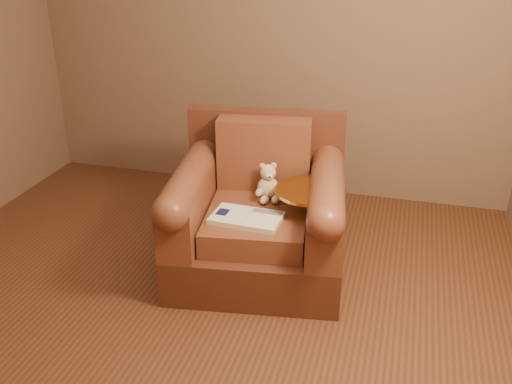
# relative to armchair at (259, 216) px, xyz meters

# --- Properties ---
(floor) EXTENTS (4.00, 4.00, 0.00)m
(floor) POSITION_rel_armchair_xyz_m (-0.27, -0.68, -0.37)
(floor) COLOR brown
(floor) RESTS_ON ground
(room) EXTENTS (4.02, 4.02, 2.71)m
(room) POSITION_rel_armchair_xyz_m (-0.27, -0.68, 1.34)
(room) COLOR #785D4A
(room) RESTS_ON ground
(armchair) EXTENTS (1.21, 1.16, 0.97)m
(armchair) POSITION_rel_armchair_xyz_m (0.00, 0.00, 0.00)
(armchair) COLOR #51291B
(armchair) RESTS_ON floor
(teddy_bear) EXTENTS (0.18, 0.21, 0.25)m
(teddy_bear) POSITION_rel_armchair_xyz_m (0.04, 0.10, 0.18)
(teddy_bear) COLOR beige
(teddy_bear) RESTS_ON armchair
(guidebook) EXTENTS (0.44, 0.28, 0.03)m
(guidebook) POSITION_rel_armchair_xyz_m (-0.01, -0.25, 0.10)
(guidebook) COLOR beige
(guidebook) RESTS_ON armchair
(side_table) EXTENTS (0.44, 0.44, 0.62)m
(side_table) POSITION_rel_armchair_xyz_m (0.34, -0.03, -0.04)
(side_table) COLOR gold
(side_table) RESTS_ON floor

